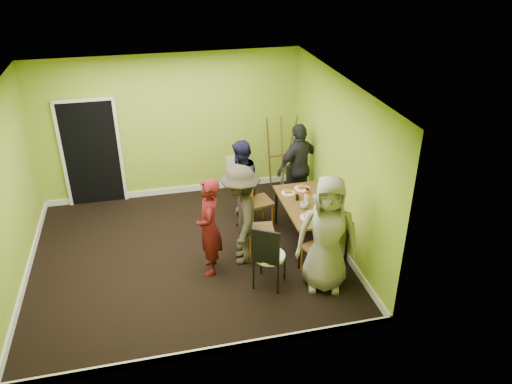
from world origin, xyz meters
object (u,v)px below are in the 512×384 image
easel (280,154)px  person_left_near (241,215)px  chair_left_near (255,225)px  chair_bentwood (268,254)px  chair_front_end (322,245)px  person_left_far (241,183)px  dining_table (310,206)px  orange_bottle (299,196)px  chair_left_far (254,197)px  person_standing (209,227)px  blue_bottle (334,203)px  person_front_end (327,235)px  chair_back_end (298,179)px  thermos (306,199)px  person_back_end (299,167)px

easel → person_left_near: person_left_near is taller
chair_left_near → chair_bentwood: bearing=6.9°
chair_front_end → person_left_far: (-0.85, 1.87, 0.23)m
dining_table → easel: size_ratio=0.93×
chair_left_near → orange_bottle: (0.84, 0.39, 0.20)m
dining_table → person_left_near: (-1.23, -0.25, 0.13)m
chair_left_far → person_standing: size_ratio=0.68×
chair_left_near → blue_bottle: bearing=94.1°
person_left_far → person_left_near: person_left_near is taller
chair_bentwood → blue_bottle: size_ratio=5.67×
chair_front_end → person_front_end: 0.43m
orange_bottle → chair_bentwood: bearing=-124.5°
chair_left_near → chair_bentwood: (0.00, -0.83, 0.01)m
person_left_near → easel: bearing=160.7°
blue_bottle → chair_bentwood: bearing=-149.1°
dining_table → orange_bottle: 0.26m
blue_bottle → person_left_near: size_ratio=0.11×
chair_back_end → person_left_far: size_ratio=0.59×
easel → person_front_end: 3.14m
thermos → person_left_near: bearing=-169.5°
easel → blue_bottle: size_ratio=8.54×
chair_bentwood → orange_bottle: bearing=86.9°
chair_front_end → person_left_far: size_ratio=0.63×
thermos → blue_bottle: (0.39, -0.22, -0.01)m
person_left_near → person_left_far: bearing=178.6°
chair_back_end → orange_bottle: size_ratio=12.38×
thermos → person_standing: bearing=-167.0°
dining_table → chair_bentwood: 1.43m
chair_back_end → thermos: 1.16m
chair_back_end → easel: 0.88m
chair_back_end → blue_bottle: bearing=86.8°
chair_left_near → person_left_near: person_left_near is taller
person_front_end → chair_left_far: bearing=126.6°
dining_table → person_back_end: bearing=81.7°
chair_bentwood → chair_left_far: bearing=115.5°
easel → orange_bottle: 1.76m
chair_bentwood → easel: 3.15m
chair_left_near → person_standing: bearing=-66.4°
chair_back_end → person_left_near: size_ratio=0.55×
person_back_end → chair_left_near: bearing=27.8°
dining_table → chair_back_end: (0.12, 1.08, -0.05)m
person_standing → thermos: bearing=111.4°
chair_front_end → chair_bentwood: 0.86m
chair_left_near → orange_bottle: size_ratio=14.13×
person_left_near → person_front_end: person_front_end is taller
chair_left_near → chair_back_end: chair_left_near is taller
person_left_far → chair_back_end: bearing=121.3°
chair_left_near → person_left_near: (-0.24, -0.06, 0.24)m
chair_bentwood → person_left_near: size_ratio=0.65×
person_left_near → chair_front_end: bearing=68.2°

